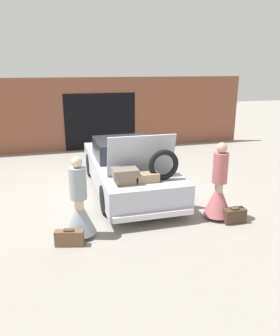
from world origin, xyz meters
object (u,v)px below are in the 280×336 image
Objects in this scene: car at (128,168)px; person_left at (79,209)px; suitcase_beside_left_person at (69,238)px; suitcase_beside_right_person at (234,215)px; person_right at (219,192)px.

car is 2.72m from person_left.
car is at bearing 56.62° from suitcase_beside_left_person.
person_left is 2.93× the size of suitcase_beside_left_person.
person_left is at bearing 175.09° from suitcase_beside_right_person.
car is 10.01× the size of suitcase_beside_right_person.
suitcase_beside_right_person is at bearing -55.96° from car.
person_right is (2.96, 0.02, 0.03)m from person_left.
person_right is at bearing -56.71° from car.
suitcase_beside_left_person is at bearing -123.38° from car.
suitcase_beside_right_person is (3.44, 0.05, 0.01)m from suitcase_beside_left_person.
car is at bearing 27.78° from person_right.
person_right is at bearing 6.19° from suitcase_beside_left_person.
suitcase_beside_left_person is at bearing -179.19° from suitcase_beside_right_person.
person_right reaches higher than suitcase_beside_left_person.
suitcase_beside_right_person is at bearing -146.27° from person_right.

